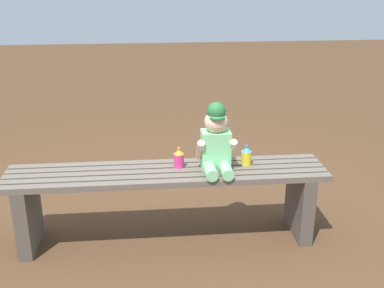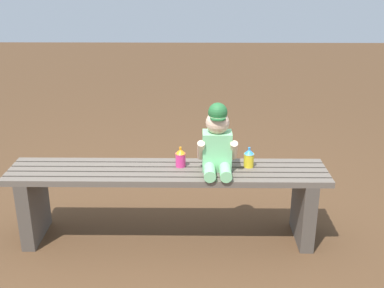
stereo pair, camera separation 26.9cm
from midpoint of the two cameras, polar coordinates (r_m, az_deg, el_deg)
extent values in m
plane|color=#4C331E|center=(3.02, -0.21, -11.20)|extent=(16.00, 16.00, 0.00)
cube|color=#60564C|center=(2.68, -0.27, -4.73)|extent=(1.89, 0.06, 0.04)
cube|color=#60564C|center=(2.74, -0.25, -4.08)|extent=(1.89, 0.06, 0.04)
cube|color=#60564C|center=(2.81, -0.23, -3.46)|extent=(1.89, 0.06, 0.04)
cube|color=#60564C|center=(2.87, -0.20, -2.87)|extent=(1.89, 0.06, 0.04)
cube|color=#60564C|center=(2.94, -0.18, -2.30)|extent=(1.89, 0.06, 0.04)
cube|color=#524941|center=(3.04, -16.13, -7.25)|extent=(0.08, 0.35, 0.43)
cube|color=#524941|center=(3.01, 15.82, -7.43)|extent=(0.08, 0.35, 0.43)
cube|color=#7FCC8C|center=(2.78, 5.80, -0.85)|extent=(0.17, 0.12, 0.23)
sphere|color=beige|center=(2.72, 5.93, 2.54)|extent=(0.14, 0.14, 0.14)
cylinder|color=#266633|center=(2.68, 6.02, 3.05)|extent=(0.09, 0.09, 0.01)
sphere|color=#266633|center=(2.70, 5.97, 3.77)|extent=(0.11, 0.11, 0.11)
cylinder|color=#85D693|center=(2.70, 4.99, -3.38)|extent=(0.07, 0.16, 0.07)
cylinder|color=#85D693|center=(2.71, 6.90, -3.38)|extent=(0.07, 0.16, 0.07)
cylinder|color=beige|center=(2.74, 3.91, -0.80)|extent=(0.04, 0.12, 0.14)
cylinder|color=beige|center=(2.76, 7.80, -0.81)|extent=(0.04, 0.12, 0.14)
cylinder|color=#E5337F|center=(2.83, 1.33, -1.97)|extent=(0.06, 0.06, 0.08)
cone|color=orange|center=(2.81, 1.34, -0.94)|extent=(0.06, 0.06, 0.03)
cylinder|color=orange|center=(2.80, 1.34, -0.60)|extent=(0.01, 0.01, 0.02)
cylinder|color=yellow|center=(2.86, 9.54, -1.98)|extent=(0.06, 0.06, 0.08)
cone|color=#338CE5|center=(2.84, 9.61, -0.96)|extent=(0.06, 0.06, 0.03)
cylinder|color=#338CE5|center=(2.83, 9.63, -0.62)|extent=(0.01, 0.01, 0.02)
camera|label=1|loc=(0.13, -87.14, 1.08)|focal=44.29mm
camera|label=2|loc=(0.13, 92.86, -1.08)|focal=44.29mm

